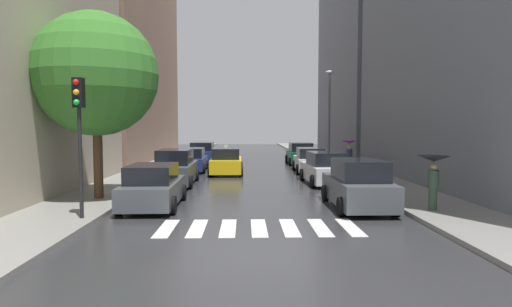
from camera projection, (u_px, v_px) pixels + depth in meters
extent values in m
cube|color=#2C2C2E|center=(250.00, 164.00, 33.60)|extent=(28.00, 72.00, 0.04)
cube|color=gray|center=(168.00, 163.00, 33.41)|extent=(3.00, 72.00, 0.15)
cube|color=gray|center=(331.00, 162.00, 33.77)|extent=(3.00, 72.00, 0.15)
cube|color=silver|center=(167.00, 228.00, 12.28)|extent=(0.45, 2.20, 0.01)
cube|color=silver|center=(197.00, 228.00, 12.30)|extent=(0.45, 2.20, 0.01)
cube|color=silver|center=(228.00, 228.00, 12.33)|extent=(0.45, 2.20, 0.01)
cube|color=silver|center=(259.00, 228.00, 12.35)|extent=(0.45, 2.20, 0.01)
cube|color=silver|center=(289.00, 228.00, 12.38)|extent=(0.45, 2.20, 0.01)
cube|color=silver|center=(320.00, 227.00, 12.40)|extent=(0.45, 2.20, 0.01)
cube|color=silver|center=(350.00, 227.00, 12.43)|extent=(0.45, 2.20, 0.01)
cube|color=#8C6B56|center=(124.00, 49.00, 36.97)|extent=(6.00, 21.11, 19.50)
cube|color=slate|center=(365.00, 62.00, 39.64)|extent=(6.00, 16.71, 18.02)
cube|color=#474C51|center=(154.00, 192.00, 15.52)|extent=(1.88, 4.18, 0.78)
cube|color=black|center=(152.00, 173.00, 15.26)|extent=(1.63, 2.31, 0.64)
cylinder|color=black|center=(138.00, 193.00, 16.86)|extent=(0.23, 0.64, 0.64)
cylinder|color=black|center=(183.00, 192.00, 16.94)|extent=(0.23, 0.64, 0.64)
cylinder|color=black|center=(118.00, 206.00, 14.13)|extent=(0.23, 0.64, 0.64)
cylinder|color=black|center=(173.00, 205.00, 14.20)|extent=(0.23, 0.64, 0.64)
cube|color=#474C51|center=(176.00, 172.00, 21.42)|extent=(1.81, 4.57, 0.90)
cube|color=black|center=(175.00, 157.00, 21.14)|extent=(1.58, 2.52, 0.74)
cylinder|color=black|center=(164.00, 175.00, 22.91)|extent=(0.22, 0.64, 0.64)
cylinder|color=black|center=(197.00, 175.00, 22.97)|extent=(0.22, 0.64, 0.64)
cylinder|color=black|center=(152.00, 183.00, 19.91)|extent=(0.22, 0.64, 0.64)
cylinder|color=black|center=(190.00, 182.00, 19.97)|extent=(0.22, 0.64, 0.64)
cube|color=navy|center=(192.00, 163.00, 27.85)|extent=(1.82, 4.29, 0.76)
cube|color=black|center=(191.00, 153.00, 27.59)|extent=(1.59, 2.37, 0.62)
cylinder|color=black|center=(181.00, 164.00, 29.24)|extent=(0.23, 0.64, 0.64)
cylinder|color=black|center=(207.00, 164.00, 29.30)|extent=(0.23, 0.64, 0.64)
cylinder|color=black|center=(175.00, 169.00, 26.42)|extent=(0.23, 0.64, 0.64)
cylinder|color=black|center=(204.00, 168.00, 26.49)|extent=(0.23, 0.64, 0.64)
cube|color=navy|center=(203.00, 156.00, 34.20)|extent=(2.01, 4.18, 0.83)
cube|color=black|center=(202.00, 146.00, 33.95)|extent=(1.74, 2.31, 0.68)
cylinder|color=black|center=(193.00, 158.00, 35.58)|extent=(0.23, 0.64, 0.64)
cylinder|color=black|center=(216.00, 158.00, 35.59)|extent=(0.23, 0.64, 0.64)
cylinder|color=black|center=(188.00, 160.00, 32.85)|extent=(0.23, 0.64, 0.64)
cylinder|color=black|center=(213.00, 160.00, 32.86)|extent=(0.23, 0.64, 0.64)
cube|color=#474C51|center=(358.00, 191.00, 15.41)|extent=(1.85, 4.38, 0.88)
cube|color=black|center=(359.00, 170.00, 15.14)|extent=(1.62, 2.42, 0.72)
cylinder|color=black|center=(325.00, 193.00, 16.85)|extent=(0.22, 0.64, 0.64)
cylinder|color=black|center=(371.00, 193.00, 16.88)|extent=(0.22, 0.64, 0.64)
cylinder|color=black|center=(341.00, 207.00, 13.97)|extent=(0.22, 0.64, 0.64)
cylinder|color=black|center=(396.00, 206.00, 14.00)|extent=(0.22, 0.64, 0.64)
cube|color=silver|center=(325.00, 172.00, 21.80)|extent=(2.05, 4.42, 0.82)
cube|color=black|center=(326.00, 159.00, 21.54)|extent=(1.74, 2.46, 0.67)
cylinder|color=black|center=(302.00, 175.00, 23.18)|extent=(0.25, 0.65, 0.64)
cylinder|color=black|center=(335.00, 174.00, 23.31)|extent=(0.25, 0.65, 0.64)
cylinder|color=black|center=(313.00, 181.00, 20.33)|extent=(0.25, 0.65, 0.64)
cylinder|color=black|center=(351.00, 181.00, 20.46)|extent=(0.25, 0.65, 0.64)
cube|color=silver|center=(310.00, 163.00, 27.40)|extent=(1.96, 4.63, 0.77)
cube|color=black|center=(310.00, 153.00, 27.12)|extent=(1.67, 2.57, 0.63)
cylinder|color=black|center=(294.00, 165.00, 28.93)|extent=(0.24, 0.65, 0.64)
cylinder|color=black|center=(320.00, 165.00, 28.91)|extent=(0.24, 0.65, 0.64)
cylinder|color=black|center=(298.00, 169.00, 25.92)|extent=(0.24, 0.65, 0.64)
cylinder|color=black|center=(327.00, 169.00, 25.90)|extent=(0.24, 0.65, 0.64)
cube|color=#0C4C2D|center=(300.00, 157.00, 32.97)|extent=(1.87, 4.04, 0.84)
cube|color=black|center=(301.00, 147.00, 32.72)|extent=(1.64, 2.22, 0.68)
cylinder|color=black|center=(287.00, 159.00, 34.30)|extent=(0.22, 0.64, 0.64)
cylinder|color=black|center=(309.00, 159.00, 34.34)|extent=(0.22, 0.64, 0.64)
cylinder|color=black|center=(290.00, 162.00, 31.64)|extent=(0.22, 0.64, 0.64)
cylinder|color=black|center=(315.00, 162.00, 31.69)|extent=(0.22, 0.64, 0.64)
cube|color=yellow|center=(226.00, 165.00, 26.29)|extent=(1.90, 4.34, 0.80)
cube|color=black|center=(226.00, 153.00, 26.02)|extent=(1.66, 2.39, 0.65)
cube|color=#F2EDCC|center=(226.00, 147.00, 26.00)|extent=(0.20, 0.36, 0.18)
cylinder|color=black|center=(213.00, 167.00, 27.69)|extent=(0.23, 0.64, 0.64)
cylinder|color=black|center=(241.00, 167.00, 27.76)|extent=(0.23, 0.64, 0.64)
cylinder|color=black|center=(210.00, 171.00, 24.84)|extent=(0.23, 0.64, 0.64)
cylinder|color=black|center=(241.00, 171.00, 24.92)|extent=(0.23, 0.64, 0.64)
cylinder|color=#38513D|center=(349.00, 167.00, 24.98)|extent=(0.28, 0.28, 0.82)
cylinder|color=navy|center=(349.00, 155.00, 24.93)|extent=(0.36, 0.36, 0.65)
sphere|color=tan|center=(349.00, 147.00, 24.90)|extent=(0.26, 0.26, 0.26)
cone|color=#8C1E8C|center=(350.00, 142.00, 24.88)|extent=(1.00, 1.00, 0.20)
cylinder|color=#333338|center=(349.00, 148.00, 24.91)|extent=(0.02, 0.02, 0.74)
cylinder|color=#38513D|center=(433.00, 199.00, 14.26)|extent=(0.28, 0.28, 0.75)
cylinder|color=#38513D|center=(433.00, 179.00, 14.21)|extent=(0.36, 0.36, 0.59)
sphere|color=tan|center=(434.00, 167.00, 14.19)|extent=(0.23, 0.23, 0.23)
cone|color=black|center=(434.00, 159.00, 14.17)|extent=(1.08, 1.08, 0.20)
cylinder|color=#333338|center=(434.00, 169.00, 14.19)|extent=(0.02, 0.02, 0.70)
cylinder|color=#513823|center=(98.00, 162.00, 16.63)|extent=(0.36, 0.36, 2.81)
sphere|color=#357428|center=(96.00, 74.00, 16.41)|extent=(4.81, 4.81, 4.81)
cylinder|color=black|center=(80.00, 163.00, 12.89)|extent=(0.12, 0.12, 3.40)
cube|color=black|center=(79.00, 93.00, 12.75)|extent=(0.30, 0.30, 0.90)
sphere|color=red|center=(76.00, 82.00, 12.55)|extent=(0.18, 0.18, 0.18)
sphere|color=#F2A519|center=(76.00, 92.00, 12.57)|extent=(0.18, 0.18, 0.18)
sphere|color=green|center=(76.00, 102.00, 12.59)|extent=(0.18, 0.18, 0.18)
cylinder|color=#595B60|center=(329.00, 121.00, 29.63)|extent=(0.16, 0.16, 6.45)
ellipsoid|color=beige|center=(330.00, 72.00, 29.41)|extent=(0.60, 0.28, 0.24)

